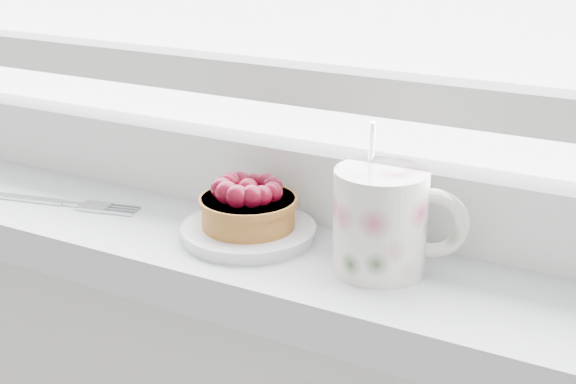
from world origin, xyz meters
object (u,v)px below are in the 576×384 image
Objects in this scene: saucer at (249,232)px; raspberry_tart at (248,204)px; floral_mug at (384,219)px; fork at (50,201)px.

saucer is 1.39× the size of raspberry_tart.
floral_mug reaches higher than raspberry_tart.
saucer is 0.99× the size of floral_mug.
saucer is at bearing 178.96° from floral_mug.
raspberry_tart is 0.23m from fork.
fork is (-0.36, -0.02, -0.04)m from floral_mug.
floral_mug is at bearing 3.16° from fork.
raspberry_tart is 0.46× the size of fork.
fork is (-0.23, -0.02, -0.00)m from saucer.
saucer is 0.14m from floral_mug.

